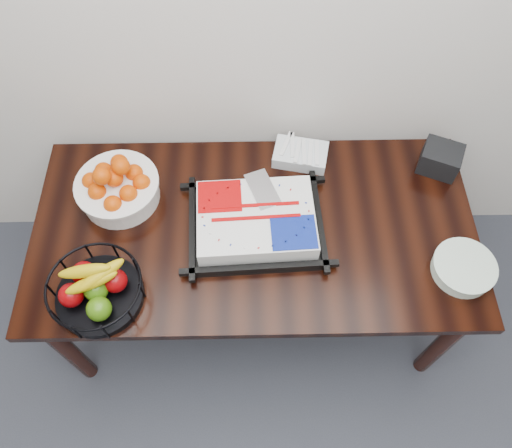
{
  "coord_description": "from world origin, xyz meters",
  "views": [
    {
      "loc": [
        -0.01,
        0.98,
        2.49
      ],
      "look_at": [
        0.01,
        1.97,
        0.83
      ],
      "focal_mm": 35.0,
      "sensor_mm": 36.0,
      "label": 1
    }
  ],
  "objects_px": {
    "cake_tray": "(256,221)",
    "napkin_box": "(440,159)",
    "table": "(254,238)",
    "tangerine_bowl": "(117,184)",
    "fruit_basket": "(96,289)",
    "plate_stack": "(463,268)"
  },
  "relations": [
    {
      "from": "table",
      "to": "tangerine_bowl",
      "type": "xyz_separation_m",
      "value": [
        -0.55,
        0.16,
        0.18
      ]
    },
    {
      "from": "table",
      "to": "tangerine_bowl",
      "type": "height_order",
      "value": "tangerine_bowl"
    },
    {
      "from": "fruit_basket",
      "to": "napkin_box",
      "type": "distance_m",
      "value": 1.5
    },
    {
      "from": "plate_stack",
      "to": "table",
      "type": "bearing_deg",
      "value": 164.99
    },
    {
      "from": "tangerine_bowl",
      "to": "napkin_box",
      "type": "xyz_separation_m",
      "value": [
        1.35,
        0.14,
        -0.04
      ]
    },
    {
      "from": "tangerine_bowl",
      "to": "cake_tray",
      "type": "bearing_deg",
      "value": -15.7
    },
    {
      "from": "cake_tray",
      "to": "napkin_box",
      "type": "distance_m",
      "value": 0.85
    },
    {
      "from": "table",
      "to": "tangerine_bowl",
      "type": "distance_m",
      "value": 0.6
    },
    {
      "from": "cake_tray",
      "to": "napkin_box",
      "type": "bearing_deg",
      "value": 20.26
    },
    {
      "from": "table",
      "to": "fruit_basket",
      "type": "bearing_deg",
      "value": -152.95
    },
    {
      "from": "table",
      "to": "fruit_basket",
      "type": "relative_size",
      "value": 5.22
    },
    {
      "from": "tangerine_bowl",
      "to": "fruit_basket",
      "type": "relative_size",
      "value": 0.99
    },
    {
      "from": "cake_tray",
      "to": "fruit_basket",
      "type": "bearing_deg",
      "value": -153.39
    },
    {
      "from": "fruit_basket",
      "to": "napkin_box",
      "type": "bearing_deg",
      "value": 23.03
    },
    {
      "from": "cake_tray",
      "to": "napkin_box",
      "type": "height_order",
      "value": "napkin_box"
    },
    {
      "from": "fruit_basket",
      "to": "napkin_box",
      "type": "xyz_separation_m",
      "value": [
        1.38,
        0.59,
        -0.02
      ]
    },
    {
      "from": "table",
      "to": "cake_tray",
      "type": "height_order",
      "value": "cake_tray"
    },
    {
      "from": "cake_tray",
      "to": "tangerine_bowl",
      "type": "xyz_separation_m",
      "value": [
        -0.56,
        0.16,
        0.04
      ]
    },
    {
      "from": "fruit_basket",
      "to": "plate_stack",
      "type": "height_order",
      "value": "fruit_basket"
    },
    {
      "from": "fruit_basket",
      "to": "tangerine_bowl",
      "type": "bearing_deg",
      "value": 87.13
    },
    {
      "from": "cake_tray",
      "to": "fruit_basket",
      "type": "distance_m",
      "value": 0.65
    },
    {
      "from": "tangerine_bowl",
      "to": "plate_stack",
      "type": "relative_size",
      "value": 1.42
    }
  ]
}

